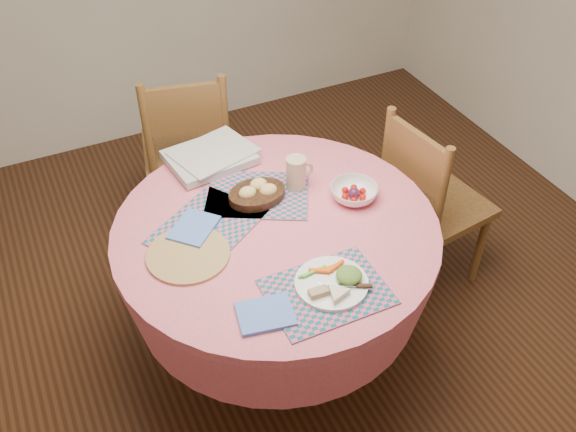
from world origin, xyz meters
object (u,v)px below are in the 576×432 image
object	(u,v)px
wicker_trivet	(188,255)
dinner_plate	(334,282)
dining_table	(277,262)
chair_right	(429,201)
latte_mug	(297,173)
fruit_bowl	(354,193)
bread_bowl	(257,193)
chair_back	(188,148)

from	to	relation	value
wicker_trivet	dinner_plate	xyz separation A→B (m)	(0.40, -0.36, 0.02)
dining_table	chair_right	distance (m)	0.84
latte_mug	fruit_bowl	world-z (taller)	latte_mug
wicker_trivet	dinner_plate	distance (m)	0.53
chair_right	bread_bowl	distance (m)	0.88
dining_table	latte_mug	xyz separation A→B (m)	(0.17, 0.18, 0.27)
latte_mug	fruit_bowl	distance (m)	0.24
bread_bowl	fruit_bowl	world-z (taller)	bread_bowl
chair_right	wicker_trivet	size ratio (longest dim) A/B	3.10
fruit_bowl	chair_back	bearing A→B (deg)	111.28
dining_table	fruit_bowl	world-z (taller)	fruit_bowl
dinner_plate	fruit_bowl	bearing A→B (deg)	52.03
latte_mug	fruit_bowl	size ratio (longest dim) A/B	0.60
chair_back	chair_right	bearing A→B (deg)	147.51
wicker_trivet	dining_table	bearing A→B (deg)	1.63
bread_bowl	fruit_bowl	size ratio (longest dim) A/B	1.03
wicker_trivet	latte_mug	bearing A→B (deg)	19.73
dinner_plate	fruit_bowl	size ratio (longest dim) A/B	1.12
wicker_trivet	bread_bowl	world-z (taller)	bread_bowl
wicker_trivet	latte_mug	size ratio (longest dim) A/B	2.24
chair_back	bread_bowl	distance (m)	0.86
chair_back	latte_mug	world-z (taller)	chair_back
chair_right	latte_mug	size ratio (longest dim) A/B	6.94
dining_table	dinner_plate	xyz separation A→B (m)	(0.05, -0.37, 0.22)
chair_right	dinner_plate	distance (m)	0.96
chair_back	dinner_plate	xyz separation A→B (m)	(0.08, -1.36, 0.27)
wicker_trivet	dinner_plate	world-z (taller)	dinner_plate
dining_table	chair_right	world-z (taller)	chair_right
latte_mug	chair_right	bearing A→B (deg)	-4.80
dining_table	fruit_bowl	distance (m)	0.41
chair_right	fruit_bowl	size ratio (longest dim) A/B	4.17
dinner_plate	latte_mug	distance (m)	0.56
latte_mug	fruit_bowl	bearing A→B (deg)	-43.82
dining_table	dinner_plate	distance (m)	0.43
dining_table	bread_bowl	bearing A→B (deg)	89.55
chair_back	wicker_trivet	bearing A→B (deg)	85.12
dining_table	latte_mug	size ratio (longest dim) A/B	9.24
dinner_plate	latte_mug	xyz separation A→B (m)	(0.13, 0.54, 0.05)
bread_bowl	chair_back	bearing A→B (deg)	92.56
latte_mug	dining_table	bearing A→B (deg)	-134.34
dining_table	chair_right	bearing A→B (deg)	8.48
dining_table	fruit_bowl	size ratio (longest dim) A/B	5.55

